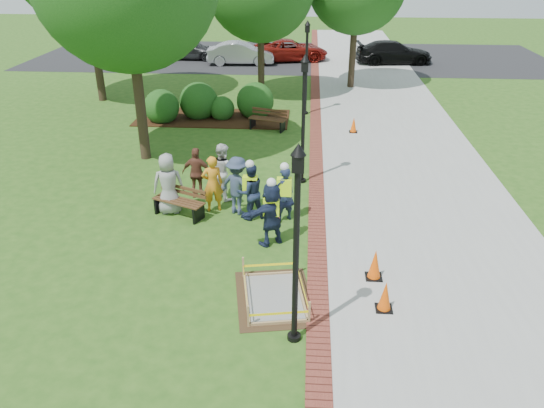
# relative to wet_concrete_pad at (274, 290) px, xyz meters

# --- Properties ---
(ground) EXTENTS (100.00, 100.00, 0.00)m
(ground) POSITION_rel_wet_concrete_pad_xyz_m (-0.75, 1.65, -0.23)
(ground) COLOR #285116
(ground) RESTS_ON ground
(sidewalk) EXTENTS (6.00, 60.00, 0.02)m
(sidewalk) POSITION_rel_wet_concrete_pad_xyz_m (4.25, 11.65, -0.22)
(sidewalk) COLOR #9E9E99
(sidewalk) RESTS_ON ground
(brick_edging) EXTENTS (0.50, 60.00, 0.03)m
(brick_edging) POSITION_rel_wet_concrete_pad_xyz_m (1.00, 11.65, -0.22)
(brick_edging) COLOR maroon
(brick_edging) RESTS_ON ground
(mulch_bed) EXTENTS (7.00, 3.00, 0.05)m
(mulch_bed) POSITION_rel_wet_concrete_pad_xyz_m (-3.75, 13.65, -0.21)
(mulch_bed) COLOR #381E0F
(mulch_bed) RESTS_ON ground
(parking_lot) EXTENTS (36.00, 12.00, 0.01)m
(parking_lot) POSITION_rel_wet_concrete_pad_xyz_m (-0.75, 28.65, -0.23)
(parking_lot) COLOR black
(parking_lot) RESTS_ON ground
(wet_concrete_pad) EXTENTS (2.07, 2.56, 0.55)m
(wet_concrete_pad) POSITION_rel_wet_concrete_pad_xyz_m (0.00, 0.00, 0.00)
(wet_concrete_pad) COLOR #47331E
(wet_concrete_pad) RESTS_ON ground
(bench_near) EXTENTS (1.68, 1.11, 0.87)m
(bench_near) POSITION_rel_wet_concrete_pad_xyz_m (-3.08, 3.89, 0.04)
(bench_near) COLOR brown
(bench_near) RESTS_ON ground
(bench_far) EXTENTS (1.69, 0.99, 0.87)m
(bench_far) POSITION_rel_wet_concrete_pad_xyz_m (-1.10, 12.15, 0.04)
(bench_far) COLOR #552E1D
(bench_far) RESTS_ON ground
(cone_front) EXTENTS (0.37, 0.37, 0.73)m
(cone_front) POSITION_rel_wet_concrete_pad_xyz_m (2.46, -0.26, 0.12)
(cone_front) COLOR black
(cone_front) RESTS_ON ground
(cone_back) EXTENTS (0.40, 0.40, 0.79)m
(cone_back) POSITION_rel_wet_concrete_pad_xyz_m (2.36, 0.98, 0.15)
(cone_back) COLOR black
(cone_back) RESTS_ON ground
(cone_far) EXTENTS (0.34, 0.34, 0.67)m
(cone_far) POSITION_rel_wet_concrete_pad_xyz_m (2.60, 12.03, 0.09)
(cone_far) COLOR black
(cone_far) RESTS_ON ground
(toolbox) EXTENTS (0.44, 0.34, 0.19)m
(toolbox) POSITION_rel_wet_concrete_pad_xyz_m (-0.30, 3.64, -0.14)
(toolbox) COLOR maroon
(toolbox) RESTS_ON ground
(lamp_near) EXTENTS (0.28, 0.28, 4.26)m
(lamp_near) POSITION_rel_wet_concrete_pad_xyz_m (0.50, -1.35, 2.25)
(lamp_near) COLOR black
(lamp_near) RESTS_ON ground
(lamp_mid) EXTENTS (0.28, 0.28, 4.26)m
(lamp_mid) POSITION_rel_wet_concrete_pad_xyz_m (0.50, 6.65, 2.25)
(lamp_mid) COLOR black
(lamp_mid) RESTS_ON ground
(lamp_far) EXTENTS (0.28, 0.28, 4.26)m
(lamp_far) POSITION_rel_wet_concrete_pad_xyz_m (0.50, 14.65, 2.25)
(lamp_far) COLOR black
(lamp_far) RESTS_ON ground
(shrub_a) EXTENTS (1.58, 1.58, 1.58)m
(shrub_a) POSITION_rel_wet_concrete_pad_xyz_m (-5.96, 13.02, -0.23)
(shrub_a) COLOR #174614
(shrub_a) RESTS_ON ground
(shrub_b) EXTENTS (1.76, 1.76, 1.76)m
(shrub_b) POSITION_rel_wet_concrete_pad_xyz_m (-4.42, 13.78, -0.23)
(shrub_b) COLOR #174614
(shrub_b) RESTS_ON ground
(shrub_c) EXTENTS (1.14, 1.14, 1.14)m
(shrub_c) POSITION_rel_wet_concrete_pad_xyz_m (-3.30, 13.58, -0.23)
(shrub_c) COLOR #174614
(shrub_c) RESTS_ON ground
(shrub_d) EXTENTS (1.72, 1.72, 1.72)m
(shrub_d) POSITION_rel_wet_concrete_pad_xyz_m (-1.82, 14.08, -0.23)
(shrub_d) COLOR #174614
(shrub_d) RESTS_ON ground
(shrub_e) EXTENTS (0.86, 0.86, 0.86)m
(shrub_e) POSITION_rel_wet_concrete_pad_xyz_m (-3.90, 14.70, -0.23)
(shrub_e) COLOR #174614
(shrub_e) RESTS_ON ground
(casual_person_a) EXTENTS (0.66, 0.50, 1.87)m
(casual_person_a) POSITION_rel_wet_concrete_pad_xyz_m (-3.41, 4.10, 0.70)
(casual_person_a) COLOR gray
(casual_person_a) RESTS_ON ground
(casual_person_b) EXTENTS (0.64, 0.51, 1.75)m
(casual_person_b) POSITION_rel_wet_concrete_pad_xyz_m (-2.13, 4.33, 0.64)
(casual_person_b) COLOR orange
(casual_person_b) RESTS_ON ground
(casual_person_c) EXTENTS (0.68, 0.67, 1.81)m
(casual_person_c) POSITION_rel_wet_concrete_pad_xyz_m (-1.97, 5.25, 0.67)
(casual_person_c) COLOR silver
(casual_person_c) RESTS_ON ground
(casual_person_d) EXTENTS (0.57, 0.40, 1.66)m
(casual_person_d) POSITION_rel_wet_concrete_pad_xyz_m (-2.77, 5.20, 0.60)
(casual_person_d) COLOR brown
(casual_person_d) RESTS_ON ground
(casual_person_e) EXTENTS (0.68, 0.60, 1.79)m
(casual_person_e) POSITION_rel_wet_concrete_pad_xyz_m (-1.36, 4.20, 0.66)
(casual_person_e) COLOR #2F3A53
(casual_person_e) RESTS_ON ground
(hivis_worker_a) EXTENTS (0.67, 0.62, 1.92)m
(hivis_worker_a) POSITION_rel_wet_concrete_pad_xyz_m (-0.24, 2.47, 0.72)
(hivis_worker_a) COLOR #1B2946
(hivis_worker_a) RESTS_ON ground
(hivis_worker_b) EXTENTS (0.62, 0.54, 1.80)m
(hivis_worker_b) POSITION_rel_wet_concrete_pad_xyz_m (0.03, 3.86, 0.66)
(hivis_worker_b) COLOR #161A3A
(hivis_worker_b) RESTS_ON ground
(hivis_worker_c) EXTENTS (0.64, 0.55, 1.84)m
(hivis_worker_c) POSITION_rel_wet_concrete_pad_xyz_m (-0.95, 3.89, 0.68)
(hivis_worker_c) COLOR #1A2944
(hivis_worker_c) RESTS_ON ground
(parked_car_a) EXTENTS (2.32, 5.00, 1.61)m
(parked_car_a) POSITION_rel_wet_concrete_pad_xyz_m (-7.80, 27.28, -0.23)
(parked_car_a) COLOR #2B2B2E
(parked_car_a) RESTS_ON ground
(parked_car_b) EXTENTS (2.38, 4.97, 1.59)m
(parked_car_b) POSITION_rel_wet_concrete_pad_xyz_m (-3.94, 25.75, -0.23)
(parked_car_b) COLOR #9E9DA2
(parked_car_b) RESTS_ON ground
(parked_car_c) EXTENTS (3.10, 5.14, 1.56)m
(parked_car_c) POSITION_rel_wet_concrete_pad_xyz_m (-0.74, 27.24, -0.23)
(parked_car_c) COLOR maroon
(parked_car_c) RESTS_ON ground
(parked_car_d) EXTENTS (2.65, 5.11, 1.60)m
(parked_car_d) POSITION_rel_wet_concrete_pad_xyz_m (6.23, 26.79, -0.23)
(parked_car_d) COLOR black
(parked_car_d) RESTS_ON ground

